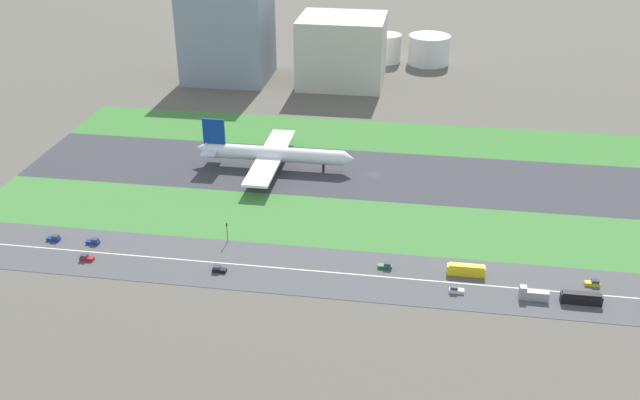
{
  "coord_description": "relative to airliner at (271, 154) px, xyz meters",
  "views": [
    {
      "loc": [
        18.44,
        -257.49,
        121.14
      ],
      "look_at": [
        -15.92,
        -36.5,
        6.0
      ],
      "focal_mm": 40.1,
      "sensor_mm": 36.0,
      "label": 1
    }
  ],
  "objects": [
    {
      "name": "ground_plane",
      "position": [
        41.47,
        -0.0,
        -6.23
      ],
      "size": [
        800.0,
        800.0,
        0.0
      ],
      "primitive_type": "plane",
      "color": "#5B564C"
    },
    {
      "name": "runway",
      "position": [
        41.47,
        -0.0,
        -6.18
      ],
      "size": [
        280.0,
        46.0,
        0.1
      ],
      "primitive_type": "cube",
      "color": "#38383D",
      "rests_on": "ground_plane"
    },
    {
      "name": "grass_median_north",
      "position": [
        41.47,
        41.0,
        -6.18
      ],
      "size": [
        280.0,
        36.0,
        0.1
      ],
      "primitive_type": "cube",
      "color": "#3D7A33",
      "rests_on": "ground_plane"
    },
    {
      "name": "grass_median_south",
      "position": [
        41.47,
        -41.0,
        -6.18
      ],
      "size": [
        280.0,
        36.0,
        0.1
      ],
      "primitive_type": "cube",
      "color": "#427F38",
      "rests_on": "ground_plane"
    },
    {
      "name": "highway",
      "position": [
        41.47,
        -73.0,
        -6.18
      ],
      "size": [
        280.0,
        28.0,
        0.1
      ],
      "primitive_type": "cube",
      "color": "#4C4C4F",
      "rests_on": "ground_plane"
    },
    {
      "name": "highway_centerline",
      "position": [
        41.47,
        -73.0,
        -6.13
      ],
      "size": [
        266.0,
        0.5,
        0.01
      ],
      "primitive_type": "cube",
      "color": "silver",
      "rests_on": "highway"
    },
    {
      "name": "airliner",
      "position": [
        0.0,
        0.0,
        0.0
      ],
      "size": [
        65.0,
        56.0,
        19.7
      ],
      "color": "white",
      "rests_on": "runway"
    },
    {
      "name": "car_4",
      "position": [
        -43.27,
        -78.0,
        -5.31
      ],
      "size": [
        4.4,
        1.8,
        2.0
      ],
      "rotation": [
        0.0,
        0.0,
        3.14
      ],
      "color": "#B2191E",
      "rests_on": "highway"
    },
    {
      "name": "car_6",
      "position": [
        -45.45,
        -68.0,
        -5.31
      ],
      "size": [
        4.4,
        1.8,
        2.0
      ],
      "color": "navy",
      "rests_on": "highway"
    },
    {
      "name": "car_2",
      "position": [
        -59.34,
        -68.0,
        -5.31
      ],
      "size": [
        4.4,
        1.8,
        2.0
      ],
      "color": "navy",
      "rests_on": "highway"
    },
    {
      "name": "bus_1",
      "position": [
        108.3,
        -78.0,
        -4.41
      ],
      "size": [
        11.6,
        2.5,
        3.5
      ],
      "rotation": [
        0.0,
        0.0,
        3.14
      ],
      "color": "black",
      "rests_on": "highway"
    },
    {
      "name": "car_3",
      "position": [
        51.2,
        -68.0,
        -5.31
      ],
      "size": [
        4.4,
        1.8,
        2.0
      ],
      "color": "#19662D",
      "rests_on": "highway"
    },
    {
      "name": "car_1",
      "position": [
        113.45,
        -68.0,
        -5.31
      ],
      "size": [
        4.4,
        1.8,
        2.0
      ],
      "color": "yellow",
      "rests_on": "highway"
    },
    {
      "name": "truck_0",
      "position": [
        94.73,
        -78.0,
        -4.56
      ],
      "size": [
        8.4,
        2.5,
        4.0
      ],
      "rotation": [
        0.0,
        0.0,
        3.14
      ],
      "color": "#99999E",
      "rests_on": "highway"
    },
    {
      "name": "bus_0",
      "position": [
        75.86,
        -68.0,
        -4.41
      ],
      "size": [
        11.6,
        2.5,
        3.5
      ],
      "color": "yellow",
      "rests_on": "highway"
    },
    {
      "name": "car_0",
      "position": [
        72.68,
        -78.0,
        -5.31
      ],
      "size": [
        4.4,
        1.8,
        2.0
      ],
      "rotation": [
        0.0,
        0.0,
        3.14
      ],
      "color": "silver",
      "rests_on": "highway"
    },
    {
      "name": "car_5",
      "position": [
        0.26,
        -78.0,
        -5.31
      ],
      "size": [
        4.4,
        1.8,
        2.0
      ],
      "rotation": [
        0.0,
        0.0,
        3.14
      ],
      "color": "black",
      "rests_on": "highway"
    },
    {
      "name": "traffic_light",
      "position": [
        -1.86,
        -60.01,
        -1.94
      ],
      "size": [
        0.36,
        0.5,
        7.2
      ],
      "color": "#4C4C51",
      "rests_on": "highway"
    },
    {
      "name": "terminal_building",
      "position": [
        -48.53,
        114.0,
        19.1
      ],
      "size": [
        44.85,
        39.42,
        50.66
      ],
      "primitive_type": "cube",
      "color": "gray",
      "rests_on": "ground_plane"
    },
    {
      "name": "hangar_building",
      "position": [
        13.96,
        114.0,
        11.77
      ],
      "size": [
        44.91,
        38.52,
        36.01
      ],
      "primitive_type": "cube",
      "color": "beige",
      "rests_on": "ground_plane"
    },
    {
      "name": "fuel_tank_west",
      "position": [
        34.81,
        159.0,
        1.92
      ],
      "size": [
        17.24,
        17.24,
        16.29
      ],
      "primitive_type": "cylinder",
      "color": "silver",
      "rests_on": "ground_plane"
    },
    {
      "name": "fuel_tank_centre",
      "position": [
        59.73,
        159.0,
        2.09
      ],
      "size": [
        24.07,
        24.07,
        16.65
      ],
      "primitive_type": "cylinder",
      "color": "silver",
      "rests_on": "ground_plane"
    }
  ]
}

